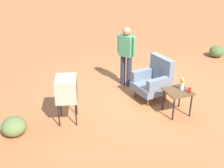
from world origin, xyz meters
The scene contains 10 objects.
ground_plane centered at (0.00, 0.00, 0.00)m, with size 60.00×60.00×0.00m, color #B76B3D.
armchair centered at (0.22, -0.01, 0.50)m, with size 0.88×0.90×1.06m.
side_table centered at (1.10, 0.12, 0.50)m, with size 0.56×0.56×0.59m.
tv_on_stand centered at (0.51, -2.27, 0.78)m, with size 0.70×0.59×1.03m.
person_standing centered at (-0.70, -0.38, 0.94)m, with size 0.50×0.38×1.64m.
bottle_short_clear centered at (0.91, 0.32, 0.69)m, with size 0.06×0.06×0.20m, color silver.
soda_can_red centered at (1.27, 0.29, 0.65)m, with size 0.07×0.07×0.12m, color red.
flower_vase centered at (1.07, 0.23, 0.74)m, with size 0.14×0.10×0.27m.
shrub_mid centered at (-1.63, 3.48, 0.20)m, with size 0.51×0.51×0.40m, color #516B38.
shrub_far centered at (0.64, -3.43, 0.20)m, with size 0.51×0.51×0.39m, color olive.
Camera 1 is at (5.86, -3.27, 3.50)m, focal length 45.62 mm.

